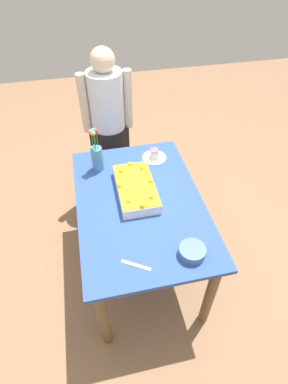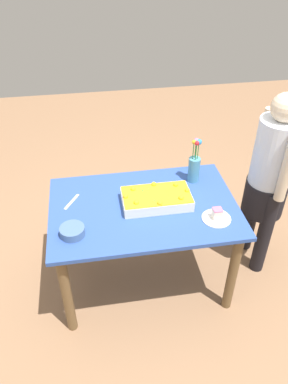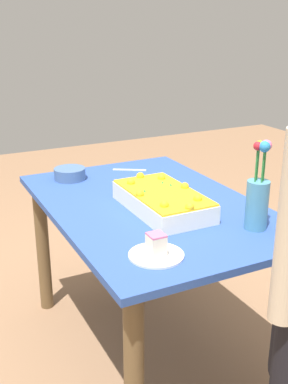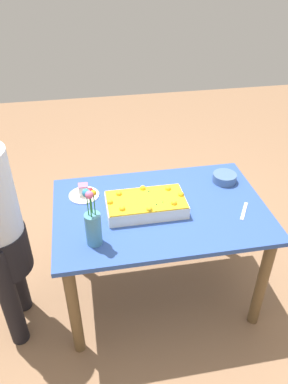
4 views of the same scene
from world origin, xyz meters
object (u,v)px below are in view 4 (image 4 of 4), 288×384
sheet_cake (146,204)px  flower_vase (93,225)px  serving_plate_with_slice (84,193)px  fruit_bowl (224,178)px  cake_knife (244,211)px

sheet_cake → flower_vase: size_ratio=1.35×
serving_plate_with_slice → fruit_bowl: (0.95, -0.00, 0.01)m
cake_knife → fruit_bowl: (-0.00, 0.34, 0.03)m
fruit_bowl → flower_vase: bearing=-153.4°
serving_plate_with_slice → fruit_bowl: 0.95m
flower_vase → sheet_cake: bearing=35.4°
sheet_cake → cake_knife: sheet_cake is taller
sheet_cake → flower_vase: bearing=-144.6°
serving_plate_with_slice → flower_vase: bearing=-85.6°
sheet_cake → serving_plate_with_slice: sheet_cake is taller
cake_knife → flower_vase: (-0.92, -0.12, 0.13)m
fruit_bowl → serving_plate_with_slice: bearing=179.9°
cake_knife → fruit_bowl: size_ratio=1.13×
cake_knife → flower_vase: flower_vase is taller
sheet_cake → flower_vase: flower_vase is taller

